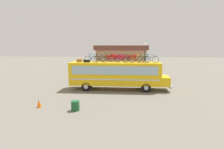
{
  "coord_description": "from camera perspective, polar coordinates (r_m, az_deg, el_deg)",
  "views": [
    {
      "loc": [
        1.31,
        -20.98,
        4.99
      ],
      "look_at": [
        -0.34,
        0.0,
        1.71
      ],
      "focal_mm": 30.27,
      "sensor_mm": 36.0,
      "label": 1
    }
  ],
  "objects": [
    {
      "name": "ground_plane",
      "position": [
        21.61,
        0.9,
        -4.5
      ],
      "size": [
        120.0,
        120.0,
        0.0
      ],
      "primitive_type": "plane",
      "color": "slate"
    },
    {
      "name": "bus",
      "position": [
        21.25,
        1.41,
        0.22
      ],
      "size": [
        11.08,
        2.53,
        3.1
      ],
      "color": "yellow",
      "rests_on": "ground"
    },
    {
      "name": "luggage_bag_1",
      "position": [
        21.75,
        -9.75,
        4.19
      ],
      "size": [
        0.54,
        0.52,
        0.35
      ],
      "primitive_type": "cube",
      "color": "olive",
      "rests_on": "bus"
    },
    {
      "name": "luggage_bag_2",
      "position": [
        21.39,
        -7.64,
        4.07
      ],
      "size": [
        0.7,
        0.38,
        0.28
      ],
      "primitive_type": "cube",
      "color": "black",
      "rests_on": "bus"
    },
    {
      "name": "rooftop_bicycle_1",
      "position": [
        21.07,
        -5.93,
        4.74
      ],
      "size": [
        1.78,
        0.44,
        0.97
      ],
      "color": "black",
      "rests_on": "bus"
    },
    {
      "name": "rooftop_bicycle_2",
      "position": [
        20.91,
        -3.8,
        4.71
      ],
      "size": [
        1.8,
        0.44,
        0.94
      ],
      "color": "black",
      "rests_on": "bus"
    },
    {
      "name": "rooftop_bicycle_3",
      "position": [
        21.45,
        -1.5,
        4.85
      ],
      "size": [
        1.82,
        0.44,
        0.95
      ],
      "color": "black",
      "rests_on": "bus"
    },
    {
      "name": "rooftop_bicycle_4",
      "position": [
        21.46,
        0.59,
        4.81
      ],
      "size": [
        1.78,
        0.44,
        0.91
      ],
      "color": "black",
      "rests_on": "bus"
    },
    {
      "name": "rooftop_bicycle_5",
      "position": [
        20.94,
        2.93,
        4.66
      ],
      "size": [
        1.71,
        0.44,
        0.88
      ],
      "color": "black",
      "rests_on": "bus"
    },
    {
      "name": "rooftop_bicycle_6",
      "position": [
        21.09,
        5.16,
        4.7
      ],
      "size": [
        1.66,
        0.44,
        0.91
      ],
      "color": "black",
      "rests_on": "bus"
    },
    {
      "name": "rooftop_bicycle_7",
      "position": [
        20.69,
        7.27,
        4.66
      ],
      "size": [
        1.84,
        0.44,
        0.98
      ],
      "color": "black",
      "rests_on": "bus"
    },
    {
      "name": "rooftop_bicycle_8",
      "position": [
        21.16,
        9.38,
        4.64
      ],
      "size": [
        1.74,
        0.44,
        0.92
      ],
      "color": "black",
      "rests_on": "bus"
    },
    {
      "name": "rooftop_bicycle_9",
      "position": [
        20.77,
        11.52,
        4.53
      ],
      "size": [
        1.78,
        0.44,
        0.95
      ],
      "color": "black",
      "rests_on": "bus"
    },
    {
      "name": "roadside_building",
      "position": [
        36.86,
        2.84,
        5.01
      ],
      "size": [
        9.72,
        7.22,
        4.94
      ],
      "color": "tan",
      "rests_on": "ground"
    },
    {
      "name": "trash_bin",
      "position": [
        14.99,
        -11.03,
        -9.24
      ],
      "size": [
        0.63,
        0.63,
        0.76
      ],
      "primitive_type": "cylinder",
      "color": "#1E592D",
      "rests_on": "ground"
    },
    {
      "name": "traffic_cone",
      "position": [
        16.51,
        -21.17,
        -8.14
      ],
      "size": [
        0.37,
        0.37,
        0.67
      ],
      "primitive_type": "cone",
      "color": "orange",
      "rests_on": "ground"
    },
    {
      "name": "street_lamp",
      "position": [
        25.4,
        9.83,
        4.43
      ],
      "size": [
        0.31,
        0.31,
        5.24
      ],
      "color": "#38383D",
      "rests_on": "ground"
    }
  ]
}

